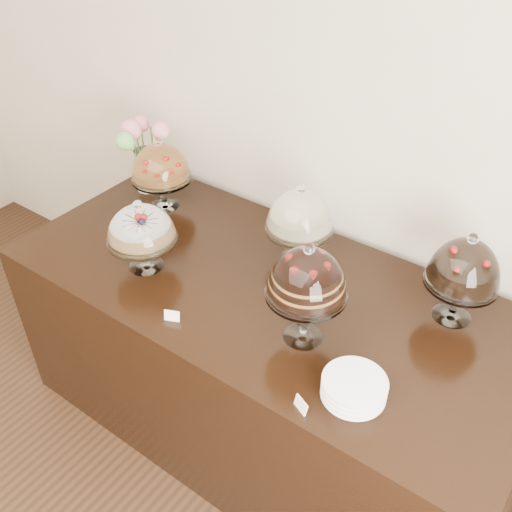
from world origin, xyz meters
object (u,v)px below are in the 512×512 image
Objects in this scene: cake_stand_dark_choco at (465,267)px; flower_vase at (143,147)px; display_counter at (262,359)px; cake_stand_cheesecake at (300,215)px; plate_stack at (354,388)px; cake_stand_choco_layer at (307,278)px; cake_stand_fruit_tart at (160,165)px; cake_stand_sugar_sponge at (141,228)px.

cake_stand_dark_choco is 0.96× the size of flower_vase.
cake_stand_cheesecake is (0.01, 0.24, 0.67)m from display_counter.
plate_stack is (0.57, -0.29, 0.49)m from display_counter.
cake_stand_dark_choco is (0.41, 0.43, -0.04)m from cake_stand_choco_layer.
cake_stand_dark_choco is 1.06× the size of cake_stand_fruit_tart.
cake_stand_fruit_tart is (-1.04, 0.37, -0.06)m from cake_stand_choco_layer.
plate_stack is at bearing -43.88° from cake_stand_cheesecake.
cake_stand_choco_layer reaches higher than flower_vase.
display_counter is at bearing -158.56° from cake_stand_dark_choco.
cake_stand_dark_choco reaches higher than display_counter.
display_counter is 5.48× the size of flower_vase.
flower_vase reaches higher than plate_stack.
flower_vase reaches higher than cake_stand_cheesecake.
cake_stand_choco_layer is at bearing -55.27° from cake_stand_cheesecake.
cake_stand_fruit_tart is at bearing 163.90° from display_counter.
cake_stand_choco_layer is 1.10× the size of cake_stand_dark_choco.
cake_stand_choco_layer reaches higher than cake_stand_cheesecake.
plate_stack is (-0.13, -0.57, -0.20)m from cake_stand_dark_choco.
cake_stand_choco_layer is 0.59m from cake_stand_dark_choco.
display_counter is 10.45× the size of plate_stack.
flower_vase is (-0.45, 0.47, 0.04)m from cake_stand_sugar_sponge.
flower_vase is at bearing 160.20° from cake_stand_choco_layer.
plate_stack is (1.05, -0.10, -0.16)m from cake_stand_sugar_sponge.
cake_stand_fruit_tart reaches higher than plate_stack.
cake_stand_sugar_sponge is 0.90× the size of cake_stand_fruit_tart.
cake_stand_choco_layer is 1.30m from flower_vase.
cake_stand_sugar_sponge is at bearing -177.52° from cake_stand_choco_layer.
cake_stand_choco_layer is 2.02× the size of plate_stack.
cake_stand_dark_choco is 1.84× the size of plate_stack.
cake_stand_cheesecake is at bearing 2.04° from cake_stand_fruit_tart.
cake_stand_dark_choco reaches higher than cake_stand_fruit_tart.
cake_stand_fruit_tart is 1.73× the size of plate_stack.
cake_stand_sugar_sponge is (-0.48, -0.19, 0.65)m from display_counter.
cake_stand_choco_layer reaches higher than cake_stand_fruit_tart.
plate_stack is at bearing -5.61° from cake_stand_sugar_sponge.
flower_vase is (-1.63, 0.01, -0.00)m from cake_stand_dark_choco.
cake_stand_fruit_tart is at bearing -177.96° from cake_stand_cheesecake.
cake_stand_dark_choco is at bearing 2.25° from cake_stand_fruit_tart.
cake_stand_fruit_tart is at bearing -20.58° from flower_vase.
cake_stand_cheesecake is at bearing 41.21° from cake_stand_sugar_sponge.
display_counter is 1.03m from cake_stand_fruit_tart.
cake_stand_sugar_sponge is at bearing -158.56° from display_counter.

